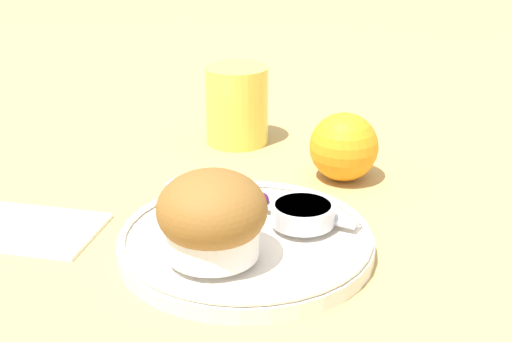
{
  "coord_description": "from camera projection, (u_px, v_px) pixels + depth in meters",
  "views": [
    {
      "loc": [
        0.14,
        -0.53,
        0.31
      ],
      "look_at": [
        0.01,
        0.04,
        0.06
      ],
      "focal_mm": 50.0,
      "sensor_mm": 36.0,
      "label": 1
    }
  ],
  "objects": [
    {
      "name": "juice_glass",
      "position": [
        237.0,
        105.0,
        0.85
      ],
      "size": [
        0.07,
        0.07,
        0.09
      ],
      "color": "#EAD14C",
      "rests_on": "ground_plane"
    },
    {
      "name": "butter_knife",
      "position": [
        257.0,
        202.0,
        0.66
      ],
      "size": [
        0.19,
        0.06,
        0.0
      ],
      "rotation": [
        0.0,
        0.0,
        -0.25
      ],
      "color": "#B7B7BC",
      "rests_on": "plate"
    },
    {
      "name": "muffin",
      "position": [
        214.0,
        217.0,
        0.56
      ],
      "size": [
        0.09,
        0.09,
        0.07
      ],
      "color": "silver",
      "rests_on": "plate"
    },
    {
      "name": "berry_pair",
      "position": [
        255.0,
        199.0,
        0.65
      ],
      "size": [
        0.03,
        0.01,
        0.01
      ],
      "color": "#4C194C",
      "rests_on": "plate"
    },
    {
      "name": "cream_ramekin",
      "position": [
        303.0,
        212.0,
        0.62
      ],
      "size": [
        0.06,
        0.06,
        0.02
      ],
      "color": "silver",
      "rests_on": "plate"
    },
    {
      "name": "orange_fruit",
      "position": [
        344.0,
        147.0,
        0.75
      ],
      "size": [
        0.07,
        0.07,
        0.07
      ],
      "color": "orange",
      "rests_on": "ground_plane"
    },
    {
      "name": "ground_plane",
      "position": [
        229.0,
        246.0,
        0.63
      ],
      "size": [
        3.0,
        3.0,
        0.0
      ],
      "primitive_type": "plane",
      "color": "tan"
    },
    {
      "name": "folded_napkin",
      "position": [
        14.0,
        226.0,
        0.65
      ],
      "size": [
        0.16,
        0.09,
        0.01
      ],
      "color": "white",
      "rests_on": "ground_plane"
    },
    {
      "name": "plate",
      "position": [
        246.0,
        241.0,
        0.61
      ],
      "size": [
        0.22,
        0.22,
        0.02
      ],
      "color": "silver",
      "rests_on": "ground_plane"
    }
  ]
}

